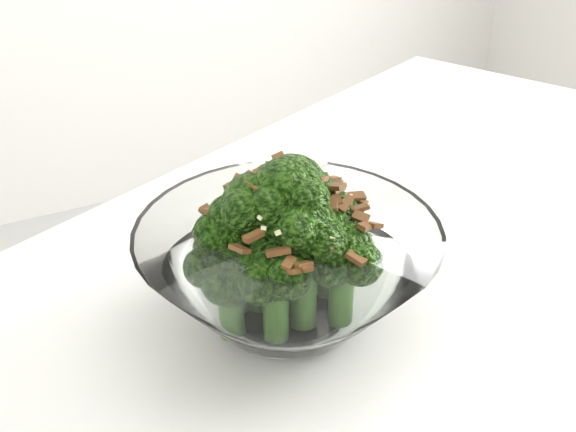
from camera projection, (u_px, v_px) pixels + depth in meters
name	position (u px, v px, depth m)	size (l,w,h in m)	color
table	(470.00, 344.00, 0.62)	(1.42, 1.22, 0.75)	white
broccoli_dish	(287.00, 261.00, 0.52)	(0.25, 0.25, 0.15)	white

